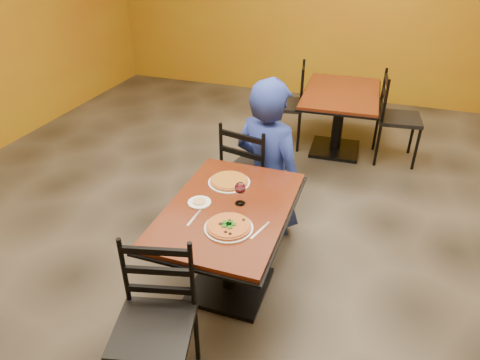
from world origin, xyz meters
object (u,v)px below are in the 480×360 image
at_px(table_main, 229,230).
at_px(pizza_main, 229,226).
at_px(wine_glass, 240,192).
at_px(pizza_far, 229,181).
at_px(side_plate, 199,202).
at_px(plate_far, 229,182).
at_px(chair_main_far, 253,171).
at_px(table_second, 340,107).
at_px(chair_main_near, 153,330).
at_px(chair_second_left, 283,105).
at_px(diner, 269,157).
at_px(plate_main, 229,228).
at_px(chair_second_right, 399,119).

height_order(table_main, pizza_main, pizza_main).
relative_size(pizza_main, wine_glass, 1.58).
xyz_separation_m(pizza_far, side_plate, (-0.10, -0.31, -0.02)).
xyz_separation_m(table_main, plate_far, (-0.10, 0.29, 0.20)).
distance_m(chair_main_far, wine_glass, 0.96).
relative_size(table_second, chair_main_near, 1.38).
bearing_deg(plate_far, table_second, 77.30).
relative_size(chair_second_left, wine_glass, 5.62).
bearing_deg(chair_main_far, chair_second_left, -72.75).
bearing_deg(diner, plate_main, 112.30).
height_order(chair_main_near, plate_far, chair_main_near).
bearing_deg(wine_glass, side_plate, -161.99).
bearing_deg(pizza_main, diner, 92.59).
height_order(table_second, chair_main_near, chair_main_near).
height_order(diner, plate_far, diner).
height_order(chair_second_right, pizza_far, chair_second_right).
bearing_deg(plate_far, chair_second_right, 62.70).
bearing_deg(table_main, wine_glass, 45.33).
bearing_deg(chair_main_far, chair_main_near, 102.61).
xyz_separation_m(chair_second_right, diner, (-1.05, -1.71, 0.19)).
height_order(diner, pizza_far, diner).
xyz_separation_m(chair_second_left, diner, (0.29, -1.71, 0.19)).
xyz_separation_m(pizza_main, plate_far, (-0.19, 0.52, -0.02)).
bearing_deg(chair_main_near, table_main, 68.32).
bearing_deg(chair_main_far, pizza_far, 103.98).
distance_m(table_second, plate_far, 2.37).
relative_size(side_plate, wine_glass, 0.89).
distance_m(pizza_far, side_plate, 0.33).
relative_size(plate_main, pizza_far, 1.11).
distance_m(chair_second_right, plate_main, 3.01).
relative_size(chair_main_near, plate_far, 3.05).
relative_size(plate_far, side_plate, 1.94).
height_order(pizza_main, pizza_far, same).
relative_size(table_second, chair_second_left, 1.29).
height_order(table_second, diner, diner).
xyz_separation_m(table_second, pizza_main, (-0.33, -2.82, 0.21)).
bearing_deg(chair_second_left, chair_main_near, -7.78).
bearing_deg(pizza_main, table_second, 83.30).
distance_m(table_second, chair_main_near, 3.52).
bearing_deg(wine_glass, table_main, -134.67).
bearing_deg(pizza_main, plate_main, 0.00).
relative_size(chair_main_far, pizza_main, 3.48).
relative_size(pizza_far, wine_glass, 1.56).
bearing_deg(wine_glass, chair_main_far, 101.54).
bearing_deg(chair_second_left, chair_second_right, 79.99).
bearing_deg(diner, chair_main_far, -0.53).
height_order(chair_second_left, plate_main, chair_second_left).
bearing_deg(pizza_far, pizza_main, -70.09).
height_order(plate_main, plate_far, same).
relative_size(table_main, chair_second_left, 1.22).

